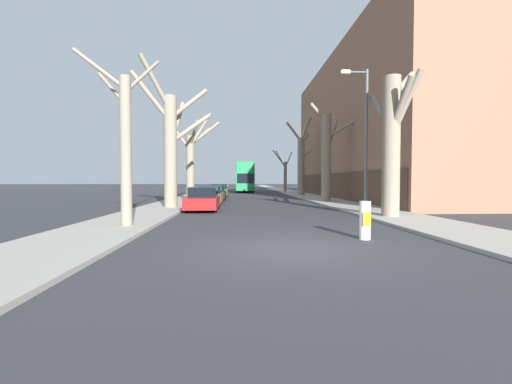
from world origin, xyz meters
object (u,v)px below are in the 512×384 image
parked_car_1 (211,195)px  traffic_bollard (365,220)px  double_decker_bus (245,176)px  parked_car_2 (216,193)px  street_tree_left_0 (125,141)px  parked_car_0 (203,199)px  street_tree_right_3 (285,174)px  street_tree_left_2 (192,159)px  street_tree_right_2 (301,161)px  street_tree_right_1 (327,155)px  lamp_post (364,134)px  street_tree_left_1 (171,142)px  parked_car_3 (219,191)px  street_tree_right_0 (393,139)px

parked_car_1 → traffic_bollard: bearing=-69.2°
double_decker_bus → parked_car_2: size_ratio=2.72×
street_tree_left_0 → parked_car_0: (2.13, 7.51, -2.64)m
street_tree_right_3 → parked_car_2: (-9.08, -19.20, -2.15)m
street_tree_left_2 → street_tree_right_2: street_tree_right_2 is taller
street_tree_right_1 → lamp_post: bearing=-94.6°
double_decker_bus → traffic_bollard: double_decker_bus is taller
street_tree_left_0 → parked_car_2: bearing=83.5°
street_tree_right_3 → lamp_post: bearing=-91.0°
street_tree_left_1 → parked_car_1: (2.14, 4.15, -3.57)m
street_tree_left_1 → double_decker_bus: (5.21, 30.52, -1.73)m
street_tree_right_2 → parked_car_0: street_tree_right_2 is taller
parked_car_2 → traffic_bollard: bearing=-74.5°
street_tree_right_3 → traffic_bollard: bearing=-94.3°
parked_car_0 → parked_car_1: bearing=90.0°
street_tree_left_1 → parked_car_1: 5.88m
street_tree_right_2 → parked_car_0: (-9.31, -18.17, -3.37)m
street_tree_right_2 → parked_car_3: size_ratio=1.95×
street_tree_right_0 → parked_car_1: (-9.40, 10.16, -3.12)m
street_tree_left_0 → street_tree_left_1: 8.78m
street_tree_left_0 → street_tree_right_2: (11.45, 25.67, 0.74)m
parked_car_2 → double_decker_bus: bearing=81.5°
street_tree_left_0 → parked_car_1: bearing=80.6°
street_tree_right_1 → street_tree_right_2: (-0.05, 11.11, 0.15)m
street_tree_left_1 → street_tree_right_2: street_tree_left_1 is taller
street_tree_right_0 → double_decker_bus: bearing=99.8°
parked_car_3 → parked_car_1: bearing=-90.0°
street_tree_left_2 → parked_car_0: bearing=-78.3°
street_tree_left_1 → parked_car_0: bearing=-29.9°
street_tree_right_1 → parked_car_3: (-9.36, 10.08, -3.22)m
street_tree_right_0 → double_decker_bus: street_tree_right_0 is taller
street_tree_left_0 → parked_car_3: bearing=85.1°
street_tree_left_1 → street_tree_right_3: street_tree_left_1 is taller
street_tree_left_2 → parked_car_2: (1.94, 1.81, -2.97)m
parked_car_0 → parked_car_3: (-0.00, 17.14, -0.00)m
street_tree_left_0 → parked_car_3: size_ratio=1.57×
parked_car_2 → lamp_post: lamp_post is taller
street_tree_left_1 → parked_car_2: size_ratio=2.11×
street_tree_left_1 → street_tree_right_3: size_ratio=1.45×
street_tree_right_0 → parked_car_3: street_tree_right_0 is taller
parked_car_2 → parked_car_3: (-0.00, 5.96, 0.01)m
street_tree_left_1 → lamp_post: 11.66m
street_tree_right_3 → street_tree_right_2: bearing=-88.9°
street_tree_left_2 → street_tree_right_3: bearing=62.3°
street_tree_right_0 → double_decker_bus: (-6.34, 36.54, -1.27)m
double_decker_bus → parked_car_1: (-3.07, -26.37, -1.85)m
traffic_bollard → parked_car_0: bearing=120.0°
street_tree_right_1 → double_decker_bus: size_ratio=0.68×
parked_car_3 → street_tree_left_2: bearing=-104.0°
street_tree_right_2 → traffic_bollard: 28.95m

